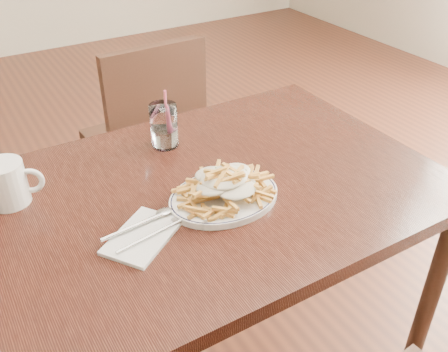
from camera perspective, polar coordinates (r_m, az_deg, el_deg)
table at (r=1.30m, az=-2.38°, el=-4.11°), size 1.20×0.80×0.75m
chair_far at (r=2.06m, az=-8.57°, el=5.13°), size 0.42×0.42×0.88m
fries_plate at (r=1.20m, az=0.00°, el=-2.41°), size 0.33×0.31×0.02m
loaded_fries at (r=1.17m, az=0.00°, el=-0.67°), size 0.27×0.25×0.07m
napkin at (r=1.11m, az=-9.28°, el=-6.81°), size 0.21×0.19×0.01m
cutlery at (r=1.11m, az=-9.46°, el=-6.33°), size 0.21×0.10×0.01m
water_glass at (r=1.41m, az=-6.86°, el=5.45°), size 0.08×0.08×0.17m
coffee_mug at (r=1.27m, az=-23.53°, el=-0.76°), size 0.13×0.10×0.11m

